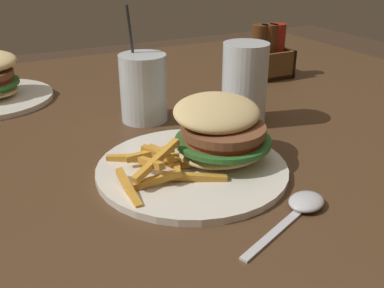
% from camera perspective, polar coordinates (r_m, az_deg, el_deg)
% --- Properties ---
extents(dining_table, '(1.66, 1.10, 0.75)m').
position_cam_1_polar(dining_table, '(0.84, -10.34, -6.08)').
color(dining_table, '#4C331E').
rests_on(dining_table, ground_plane).
extents(meal_plate_near, '(0.27, 0.27, 0.10)m').
position_cam_1_polar(meal_plate_near, '(0.64, 2.09, -0.22)').
color(meal_plate_near, silver).
rests_on(meal_plate_near, dining_table).
extents(beer_glass, '(0.08, 0.08, 0.14)m').
position_cam_1_polar(beer_glass, '(0.79, 6.67, 7.31)').
color(beer_glass, silver).
rests_on(beer_glass, dining_table).
extents(juice_glass, '(0.08, 0.08, 0.20)m').
position_cam_1_polar(juice_glass, '(0.81, -6.17, 6.85)').
color(juice_glass, silver).
rests_on(juice_glass, dining_table).
extents(spoon, '(0.16, 0.09, 0.01)m').
position_cam_1_polar(spoon, '(0.57, 13.92, -7.49)').
color(spoon, silver).
rests_on(spoon, dining_table).
extents(condiment_caddy, '(0.10, 0.09, 0.12)m').
position_cam_1_polar(condiment_caddy, '(1.09, 9.55, 11.03)').
color(condiment_caddy, brown).
rests_on(condiment_caddy, dining_table).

